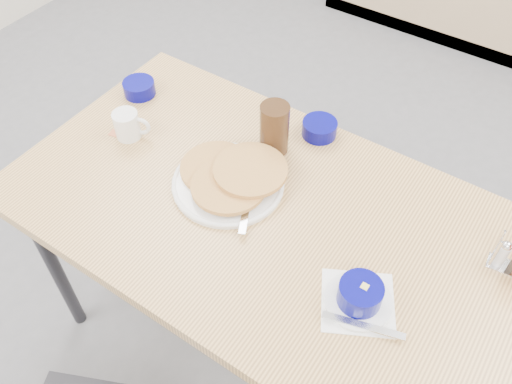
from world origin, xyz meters
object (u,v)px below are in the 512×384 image
Objects in this scene: dining_table at (263,223)px; grits_setting at (360,296)px; butter_bowl at (319,128)px; pancake_plate at (230,179)px; creamer_bowl at (139,88)px; coffee_mug at (128,125)px; condiment_caddy at (510,258)px; amber_tumbler at (274,129)px.

grits_setting reaches higher than dining_table.
butter_bowl is (-0.36, 0.45, -0.01)m from grits_setting.
creamer_bowl is at bearing 161.59° from pancake_plate.
butter_bowl is at bearing 93.86° from dining_table.
coffee_mug reaches higher than dining_table.
condiment_caddy is (0.59, 0.18, 0.10)m from dining_table.
grits_setting reaches higher than butter_bowl.
grits_setting is 0.58m from butter_bowl.
butter_bowl is at bearing 34.63° from coffee_mug.
amber_tumbler is at bearing 26.56° from coffee_mug.
condiment_caddy is (0.25, 0.29, 0.01)m from grits_setting.
pancake_plate is at bearing 163.54° from grits_setting.
coffee_mug is 0.20m from creamer_bowl.
butter_bowl is at bearing 15.10° from creamer_bowl.
grits_setting is at bearing -137.14° from condiment_caddy.
butter_bowl is 0.16m from amber_tumbler.
dining_table is 4.49× the size of pancake_plate.
coffee_mug is at bearing -56.36° from creamer_bowl.
coffee_mug is 1.02× the size of butter_bowl.
grits_setting is at bearing -36.27° from amber_tumbler.
creamer_bowl is (-0.48, 0.16, 0.00)m from pancake_plate.
grits_setting is (0.47, -0.14, 0.01)m from pancake_plate.
grits_setting is at bearing -51.42° from butter_bowl.
dining_table is 5.70× the size of grits_setting.
dining_table is 13.05× the size of coffee_mug.
creamer_bowl is (-0.94, 0.30, -0.01)m from grits_setting.
grits_setting is at bearing -8.81° from coffee_mug.
amber_tumbler reaches higher than coffee_mug.
amber_tumbler is (-0.08, -0.13, 0.06)m from butter_bowl.
pancake_plate reaches higher than creamer_bowl.
pancake_plate is 0.37m from coffee_mug.
dining_table is 8.81× the size of amber_tumbler.
condiment_caddy is (0.72, 0.16, 0.01)m from pancake_plate.
amber_tumbler is (-0.44, 0.32, 0.05)m from grits_setting.
coffee_mug is (-0.37, -0.01, 0.02)m from pancake_plate.
butter_bowl is (0.47, 0.32, -0.02)m from coffee_mug.
pancake_plate is at bearing -18.41° from creamer_bowl.
grits_setting is 1.55× the size of amber_tumbler.
grits_setting is 0.39m from condiment_caddy.
creamer_bowl is 0.51m from amber_tumbler.
creamer_bowl is at bearing 173.53° from condiment_caddy.
butter_bowl is (0.58, 0.16, 0.00)m from creamer_bowl.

